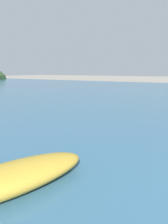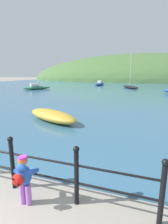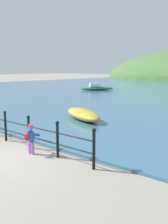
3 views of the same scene
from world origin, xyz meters
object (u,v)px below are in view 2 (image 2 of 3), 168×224
boat_far_left (36,87)px  child_in_coat (23,176)px  boat_white_sailboat (52,116)px  boat_blue_hull (130,87)px  boat_twin_mast (100,84)px

boat_far_left → child_in_coat: bearing=-56.5°
boat_white_sailboat → boat_blue_hull: (2.13, 22.41, -0.05)m
child_in_coat → boat_white_sailboat: child_in_coat is taller
boat_white_sailboat → boat_blue_hull: boat_blue_hull is taller
boat_blue_hull → boat_white_sailboat: bearing=-95.4°
child_in_coat → boat_blue_hull: boat_blue_hull is taller
boat_twin_mast → boat_far_left: (-6.89, -12.21, -0.03)m
child_in_coat → boat_far_left: 24.85m
boat_far_left → boat_blue_hull: boat_blue_hull is taller
boat_far_left → boat_white_sailboat: bearing=-53.6°
boat_twin_mast → boat_white_sailboat: 27.98m
boat_white_sailboat → child_in_coat: bearing=-65.9°
child_in_coat → boat_blue_hull: bearing=90.5°
child_in_coat → boat_far_left: child_in_coat is taller
boat_white_sailboat → boat_twin_mast: bearing=99.2°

